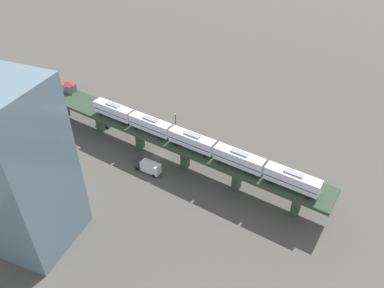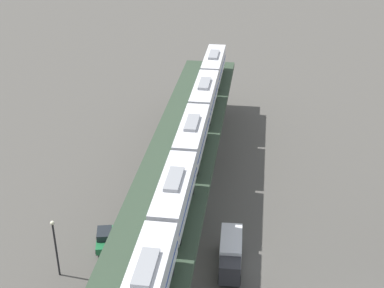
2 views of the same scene
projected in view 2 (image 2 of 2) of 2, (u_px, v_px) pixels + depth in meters
ground_plane at (164, 271)px, 57.19m from camera, size 400.00×400.00×0.00m
elevated_viaduct at (163, 217)px, 54.18m from camera, size 26.92×91.79×7.97m
subway_train at (192, 136)px, 62.29m from camera, size 15.42×61.67×4.45m
street_car_green at (105, 238)px, 60.68m from camera, size 2.03×4.44×1.89m
delivery_truck at (231, 253)px, 57.06m from camera, size 3.41×7.47×3.20m
street_lamp at (55, 244)px, 54.75m from camera, size 0.44×0.44×6.94m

